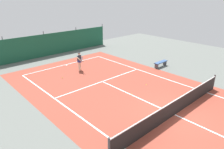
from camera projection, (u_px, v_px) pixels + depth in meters
ground_plane at (175, 115)px, 11.80m from camera, size 36.00×36.00×0.00m
court_surface at (175, 115)px, 11.79m from camera, size 11.02×26.60×0.01m
tennis_net at (176, 107)px, 11.61m from camera, size 10.12×0.10×1.10m
back_fence at (44, 49)px, 22.79m from camera, size 16.30×0.98×2.70m
tennis_player at (80, 60)px, 18.17m from camera, size 0.56×0.83×1.64m
tennis_ball_near_player at (131, 94)px, 14.11m from camera, size 0.07×0.07×0.07m
tennis_ball_midcourt at (146, 84)px, 15.60m from camera, size 0.07×0.07×0.07m
tennis_ball_by_sideline at (62, 78)px, 16.83m from camera, size 0.07×0.07×0.07m
parked_car at (51, 42)px, 25.63m from camera, size 2.14×4.27×1.68m
courtside_bench at (161, 63)px, 19.32m from camera, size 1.60×0.40×0.49m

